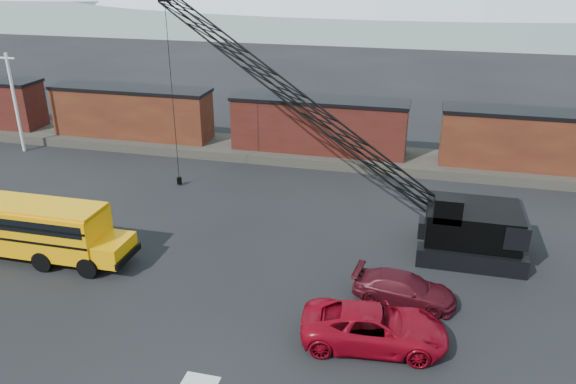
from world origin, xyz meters
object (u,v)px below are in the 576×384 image
red_pickup (374,327)px  crawler_crane (296,98)px  maroon_suv (405,289)px  school_bus (22,226)px

red_pickup → crawler_crane: bearing=22.2°
maroon_suv → crawler_crane: crawler_crane is taller
red_pickup → crawler_crane: (-6.10, 11.58, 6.54)m
school_bus → maroon_suv: school_bus is taller
school_bus → maroon_suv: (20.01, 0.51, -1.10)m
red_pickup → maroon_suv: size_ratio=1.27×
school_bus → maroon_suv: 20.05m
crawler_crane → red_pickup: bearing=-62.2°
school_bus → red_pickup: (18.96, -2.95, -0.95)m
school_bus → crawler_crane: 16.46m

